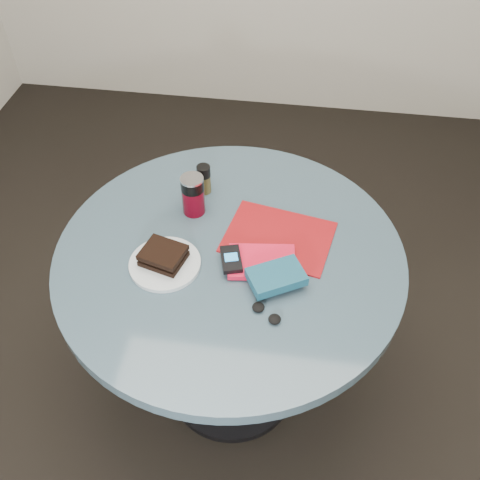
# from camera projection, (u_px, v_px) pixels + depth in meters

# --- Properties ---
(ground) EXTENTS (4.00, 4.00, 0.00)m
(ground) POSITION_uv_depth(u_px,v_px,m) (232.00, 382.00, 2.06)
(ground) COLOR black
(ground) RESTS_ON ground
(table) EXTENTS (1.00, 1.00, 0.75)m
(table) POSITION_uv_depth(u_px,v_px,m) (230.00, 287.00, 1.64)
(table) COLOR black
(table) RESTS_ON ground
(plate) EXTENTS (0.22, 0.22, 0.01)m
(plate) POSITION_uv_depth(u_px,v_px,m) (165.00, 264.00, 1.48)
(plate) COLOR silver
(plate) RESTS_ON table
(sandwich) EXTENTS (0.13, 0.12, 0.04)m
(sandwich) POSITION_uv_depth(u_px,v_px,m) (163.00, 255.00, 1.47)
(sandwich) COLOR black
(sandwich) RESTS_ON plate
(soda_can) EXTENTS (0.07, 0.07, 0.13)m
(soda_can) POSITION_uv_depth(u_px,v_px,m) (193.00, 195.00, 1.59)
(soda_can) COLOR #600414
(soda_can) RESTS_ON table
(pepper_grinder) EXTENTS (0.05, 0.05, 0.10)m
(pepper_grinder) POSITION_uv_depth(u_px,v_px,m) (204.00, 179.00, 1.67)
(pepper_grinder) COLOR #47401E
(pepper_grinder) RESTS_ON table
(magazine) EXTENTS (0.34, 0.28, 0.01)m
(magazine) POSITION_uv_depth(u_px,v_px,m) (279.00, 237.00, 1.56)
(magazine) COLOR maroon
(magazine) RESTS_ON table
(red_book) EXTENTS (0.20, 0.14, 0.02)m
(red_book) POSITION_uv_depth(u_px,v_px,m) (262.00, 262.00, 1.48)
(red_book) COLOR red
(red_book) RESTS_ON magazine
(novel) EXTENTS (0.17, 0.15, 0.03)m
(novel) POSITION_uv_depth(u_px,v_px,m) (276.00, 277.00, 1.41)
(novel) COLOR navy
(novel) RESTS_ON red_book
(mp3_player) EXTENTS (0.08, 0.10, 0.02)m
(mp3_player) POSITION_uv_depth(u_px,v_px,m) (231.00, 259.00, 1.46)
(mp3_player) COLOR black
(mp3_player) RESTS_ON red_book
(headphones) EXTENTS (0.09, 0.08, 0.02)m
(headphones) POSITION_uv_depth(u_px,v_px,m) (266.00, 313.00, 1.36)
(headphones) COLOR black
(headphones) RESTS_ON table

